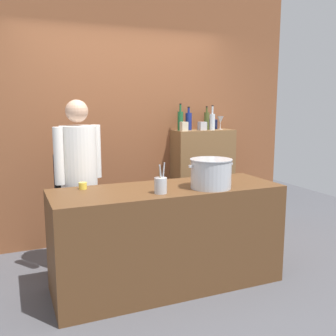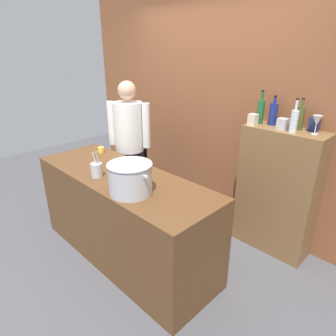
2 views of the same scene
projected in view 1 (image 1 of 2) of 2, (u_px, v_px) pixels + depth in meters
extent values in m
plane|color=#4C4C51|center=(168.00, 284.00, 3.51)|extent=(8.00, 8.00, 0.00)
cube|color=brown|center=(122.00, 114.00, 4.53)|extent=(4.40, 0.10, 3.00)
cube|color=brown|center=(168.00, 237.00, 3.43)|extent=(2.02, 0.70, 0.90)
cube|color=brown|center=(203.00, 182.00, 4.86)|extent=(0.76, 0.32, 1.30)
cylinder|color=black|center=(89.00, 226.00, 3.82)|extent=(0.14, 0.14, 0.84)
cylinder|color=black|center=(73.00, 232.00, 3.66)|extent=(0.14, 0.14, 0.84)
cylinder|color=white|center=(78.00, 157.00, 3.62)|extent=(0.34, 0.34, 0.58)
cube|color=black|center=(68.00, 179.00, 3.77)|extent=(0.27, 0.16, 0.52)
cylinder|color=white|center=(96.00, 151.00, 3.79)|extent=(0.09, 0.09, 0.52)
cylinder|color=white|center=(59.00, 156.00, 3.45)|extent=(0.09, 0.09, 0.52)
sphere|color=tan|center=(77.00, 111.00, 3.55)|extent=(0.21, 0.21, 0.21)
cylinder|color=#B7BABF|center=(211.00, 174.00, 3.32)|extent=(0.35, 0.35, 0.25)
cylinder|color=#B7BABF|center=(211.00, 159.00, 3.30)|extent=(0.36, 0.36, 0.01)
cube|color=#B7BABF|center=(191.00, 166.00, 3.23)|extent=(0.04, 0.02, 0.02)
cube|color=#B7BABF|center=(230.00, 164.00, 3.38)|extent=(0.04, 0.02, 0.02)
cylinder|color=#B7BABF|center=(161.00, 186.00, 3.13)|extent=(0.10, 0.10, 0.13)
cylinder|color=#B7BABF|center=(163.00, 176.00, 3.14)|extent=(0.02, 0.04, 0.23)
cylinder|color=olive|center=(160.00, 179.00, 3.12)|extent=(0.02, 0.02, 0.20)
cylinder|color=#B7BABF|center=(161.00, 178.00, 3.12)|extent=(0.05, 0.04, 0.22)
cylinder|color=yellow|center=(83.00, 186.00, 3.29)|extent=(0.07, 0.07, 0.06)
cylinder|color=silver|center=(212.00, 122.00, 4.70)|extent=(0.07, 0.07, 0.20)
cylinder|color=silver|center=(212.00, 110.00, 4.67)|extent=(0.02, 0.02, 0.09)
cylinder|color=black|center=(213.00, 106.00, 4.66)|extent=(0.03, 0.03, 0.01)
cylinder|color=navy|center=(189.00, 121.00, 4.71)|extent=(0.08, 0.08, 0.21)
cylinder|color=navy|center=(189.00, 110.00, 4.69)|extent=(0.03, 0.03, 0.06)
cylinder|color=black|center=(189.00, 107.00, 4.68)|extent=(0.03, 0.03, 0.01)
cylinder|color=#1E592D|center=(180.00, 121.00, 4.64)|extent=(0.07, 0.07, 0.23)
cylinder|color=#1E592D|center=(180.00, 108.00, 4.62)|extent=(0.02, 0.02, 0.08)
cylinder|color=black|center=(180.00, 104.00, 4.61)|extent=(0.03, 0.03, 0.01)
cylinder|color=#475123|center=(207.00, 121.00, 4.82)|extent=(0.07, 0.07, 0.21)
cylinder|color=#475123|center=(207.00, 110.00, 4.80)|extent=(0.02, 0.02, 0.06)
cylinder|color=black|center=(207.00, 107.00, 4.79)|extent=(0.03, 0.03, 0.01)
cylinder|color=silver|center=(220.00, 129.00, 4.85)|extent=(0.06, 0.06, 0.01)
cylinder|color=silver|center=(220.00, 126.00, 4.84)|extent=(0.01, 0.01, 0.07)
cone|color=silver|center=(220.00, 120.00, 4.83)|extent=(0.08, 0.08, 0.09)
cube|color=navy|center=(213.00, 124.00, 4.91)|extent=(0.08, 0.08, 0.12)
cube|color=#B2B2B7|center=(202.00, 126.00, 4.70)|extent=(0.09, 0.09, 0.10)
cube|color=beige|center=(184.00, 126.00, 4.54)|extent=(0.08, 0.08, 0.11)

